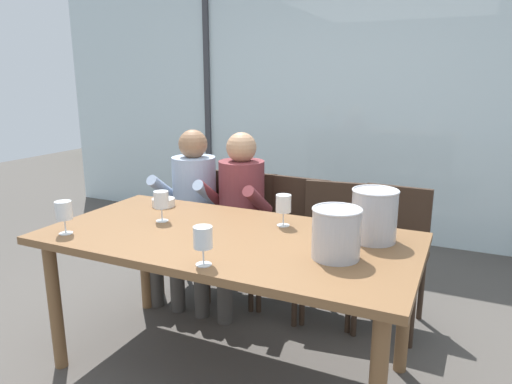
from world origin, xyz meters
TOP-DOWN VIEW (x-y plane):
  - ground at (0.00, 1.00)m, footprint 14.00×14.00m
  - window_glass_panel at (0.00, 2.54)m, footprint 7.12×0.03m
  - window_mullion_left at (-1.60, 2.52)m, footprint 0.06×0.06m
  - hillside_vineyard at (0.00, 6.87)m, footprint 13.12×2.40m
  - dining_table at (0.00, 0.00)m, footprint 1.92×0.96m
  - chair_near_curtain at (-0.72, 0.89)m, footprint 0.48×0.48m
  - chair_left_of_center at (-0.35, 0.91)m, footprint 0.49×0.49m
  - chair_center at (0.04, 0.91)m, footprint 0.47×0.47m
  - chair_right_of_center at (0.32, 0.88)m, footprint 0.49×0.49m
  - chair_near_window_right at (0.70, 0.93)m, footprint 0.46×0.46m
  - person_pale_blue_shirt at (-0.73, 0.75)m, footprint 0.46×0.61m
  - person_maroon_top at (-0.34, 0.75)m, footprint 0.47×0.62m
  - ice_bucket_primary at (0.59, -0.07)m, footprint 0.22×0.22m
  - ice_bucket_secondary at (0.70, 0.23)m, footprint 0.23×0.23m
  - tasting_bowl at (-0.63, 0.32)m, footprint 0.14×0.14m
  - wine_glass_by_left_taster at (-0.45, 0.05)m, footprint 0.08×0.08m
  - wine_glass_near_bucket at (-0.77, -0.34)m, footprint 0.08×0.08m
  - wine_glass_center_pour at (0.09, -0.39)m, footprint 0.08×0.08m
  - wine_glass_by_right_taster at (0.20, 0.27)m, footprint 0.08×0.08m

SIDE VIEW (x-z plane):
  - ground at x=0.00m, z-range 0.00..0.00m
  - chair_near_curtain at x=-0.72m, z-range 0.08..0.96m
  - chair_left_of_center at x=-0.35m, z-range 0.08..0.96m
  - chair_center at x=0.04m, z-range 0.08..0.96m
  - chair_right_of_center at x=0.32m, z-range 0.08..0.96m
  - chair_near_window_right at x=0.70m, z-range 0.08..0.96m
  - person_pale_blue_shirt at x=-0.73m, z-range 0.09..1.30m
  - person_maroon_top at x=-0.34m, z-range 0.09..1.30m
  - dining_table at x=0.00m, z-range 0.31..1.09m
  - tasting_bowl at x=-0.63m, z-range 0.78..0.83m
  - hillside_vineyard at x=0.00m, z-range 0.00..1.66m
  - wine_glass_by_left_taster at x=-0.45m, z-range 0.81..0.98m
  - wine_glass_near_bucket at x=-0.77m, z-range 0.81..0.98m
  - wine_glass_center_pour at x=0.09m, z-range 0.81..0.98m
  - wine_glass_by_right_taster at x=0.20m, z-range 0.81..0.98m
  - ice_bucket_primary at x=0.59m, z-range 0.78..1.01m
  - ice_bucket_secondary at x=0.70m, z-range 0.78..1.05m
  - window_glass_panel at x=0.00m, z-range 0.00..2.60m
  - window_mullion_left at x=-1.60m, z-range 0.00..2.60m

